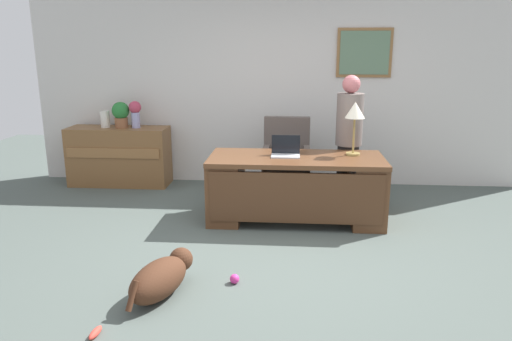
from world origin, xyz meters
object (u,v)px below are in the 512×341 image
Objects in this scene: credenza at (119,156)px; vase_empty at (105,119)px; dog_lying at (161,277)px; desk_lamp at (355,113)px; person_standing at (349,140)px; dog_toy_ball at (235,279)px; desk at (296,186)px; armchair at (286,162)px; dog_toy_bone at (95,333)px; vase_with_flowers at (135,112)px; laptop at (286,151)px; potted_plant at (121,114)px.

credenza is 0.56m from vase_empty.
desk_lamp is at bearing 49.07° from dog_lying.
dog_toy_ball is (-1.14, -2.15, -0.79)m from person_standing.
person_standing reaches higher than dog_toy_ball.
desk is 1.39× the size of credenza.
armchair is (2.39, -0.41, 0.06)m from credenza.
dog_lying reaches higher than dog_toy_bone.
credenza is at bearing 125.05° from dog_toy_ball.
credenza reaches higher than dog_toy_bone.
desk_lamp is at bearing -19.62° from credenza.
armchair is 2.79× the size of vase_with_flowers.
vase_with_flowers reaches higher than laptop.
desk_lamp is (3.15, -1.12, 0.80)m from credenza.
desk_lamp is at bearing 7.30° from laptop.
laptop reaches higher than dog_lying.
person_standing is 0.92m from laptop.
person_standing is 2.56m from dog_toy_ball.
desk is 2.82m from credenza.
desk is 0.96m from person_standing.
vase_with_flowers is at bearing 149.97° from desk.
desk_lamp is at bearing -18.71° from vase_empty.
armchair is 4.47× the size of vase_empty.
desk is 12.44× the size of dog_toy_bone.
person_standing is 0.57m from desk_lamp.
armchair is 2.89× the size of potted_plant.
dog_toy_ball is (-0.51, -1.56, -0.37)m from desk.
dog_toy_ball is (2.17, -2.85, -0.90)m from vase_empty.
laptop is 2.04× the size of dog_toy_bone.
desk is 0.89m from armchair.
desk_lamp reaches higher than dog_toy_bone.
person_standing is 3.67m from dog_toy_bone.
vase_with_flowers reaches higher than desk.
vase_with_flowers is (-2.11, 1.22, 0.25)m from laptop.
vase_empty is at bearing 117.57° from dog_lying.
dog_lying is (-1.70, -2.39, -0.67)m from person_standing.
desk is 6.09× the size of laptop.
laptop is at bearing 62.99° from dog_toy_bone.
laptop reaches higher than desk.
credenza is at bearing 170.15° from armchair.
vase_empty is at bearing 154.22° from desk.
dog_toy_ball is at bearing -54.95° from credenza.
dog_lying is 0.61m from dog_toy_ball.
desk_lamp is 2.38m from dog_toy_ball.
potted_plant reaches higher than desk.
armchair reaches higher than laptop.
desk reaches higher than dog_lying.
desk_lamp reaches higher than credenza.
desk is 2.52× the size of dog_lying.
vase_empty reaches higher than dog_toy_ball.
credenza is 3.90× the size of potted_plant.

